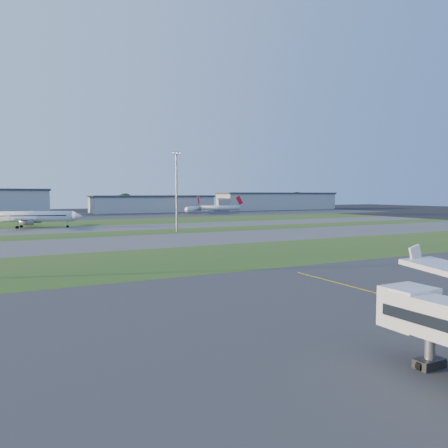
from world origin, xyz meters
TOP-DOWN VIEW (x-y plane):
  - grass_strip_a at (0.00, 52.00)m, footprint 300.00×34.00m
  - taxiway_a at (0.00, 85.00)m, footprint 300.00×32.00m
  - grass_strip_b at (0.00, 110.00)m, footprint 300.00×18.00m
  - taxiway_b at (0.00, 132.00)m, footprint 300.00×26.00m
  - grass_strip_c at (0.00, 165.00)m, footprint 300.00×40.00m
  - apron_far at (0.00, 225.00)m, footprint 400.00×80.00m
  - airliner_taxiing at (-26.96, 146.11)m, footprint 36.14×30.44m
  - mini_jet_near at (68.24, 218.09)m, footprint 19.13×23.49m
  - mini_jet_far at (89.69, 223.84)m, footprint 28.49×7.43m
  - light_mast_centre at (15.00, 108.00)m, footprint 3.20×0.70m
  - hangar_east at (55.00, 255.00)m, footprint 81.60×23.00m
  - hangar_far_east at (155.00, 255.00)m, footprint 96.90×23.00m
  - tree_mid_west at (-20.00, 266.00)m, footprint 9.90×9.90m
  - tree_mid_east at (40.00, 269.00)m, footprint 11.55×11.55m
  - tree_east at (115.00, 267.00)m, footprint 10.45×10.45m
  - tree_far_east at (185.00, 271.00)m, footprint 12.65×12.65m

SIDE VIEW (x-z plane):
  - grass_strip_a at x=0.00m, z-range 0.00..0.01m
  - taxiway_a at x=0.00m, z-range 0.00..0.01m
  - grass_strip_b at x=0.00m, z-range 0.00..0.01m
  - taxiway_b at x=0.00m, z-range 0.00..0.01m
  - grass_strip_c at x=0.00m, z-range 0.00..0.01m
  - apron_far at x=0.00m, z-range 0.00..0.01m
  - mini_jet_near at x=68.24m, z-range -1.46..8.02m
  - mini_jet_far at x=89.69m, z-range -1.46..8.02m
  - airliner_taxiing at x=-26.96m, z-range -1.73..9.89m
  - hangar_east at x=55.00m, z-range 0.04..11.24m
  - tree_mid_west at x=-20.00m, z-range 0.44..11.24m
  - tree_east at x=115.00m, z-range 0.46..11.86m
  - hangar_far_east at x=155.00m, z-range 0.04..13.24m
  - tree_mid_east at x=40.00m, z-range 0.51..13.11m
  - tree_far_east at x=185.00m, z-range 0.56..14.36m
  - light_mast_centre at x=15.00m, z-range 1.91..27.71m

